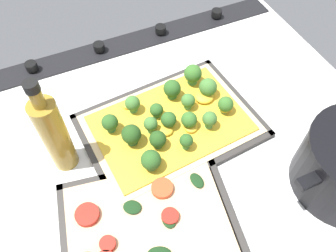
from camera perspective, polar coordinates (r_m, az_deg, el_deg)
ground_plane at (r=71.12cm, az=2.78°, el=-2.26°), size 83.23×70.26×3.00cm
stove_control_panel at (r=89.46cm, az=-6.30°, el=14.07°), size 79.90×7.00×2.60cm
baking_tray_front at (r=70.58cm, az=0.41°, el=-0.14°), size 37.31×27.81×1.30cm
broccoli_pizza at (r=69.24cm, az=0.62°, el=1.16°), size 34.72×25.21×6.20cm
baking_tray_back at (r=60.40cm, az=-3.12°, el=-17.54°), size 33.36×29.73×1.30cm
veggie_pizza_back at (r=59.74cm, az=-3.73°, el=-17.34°), size 30.60×26.97×1.90cm
oil_bottle at (r=62.07cm, az=-18.74°, el=-1.28°), size 4.76×4.76×22.19cm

